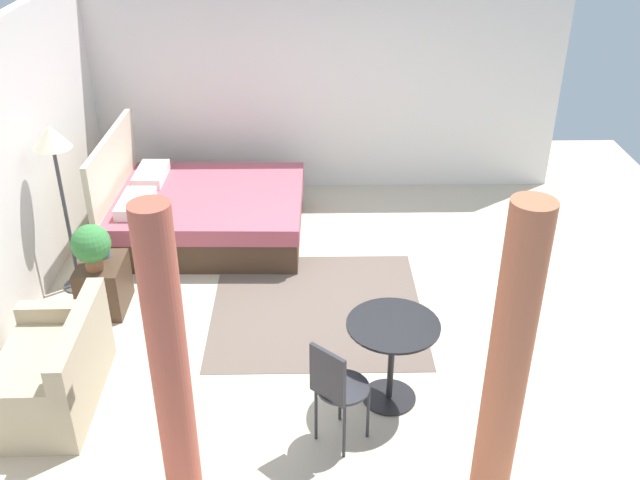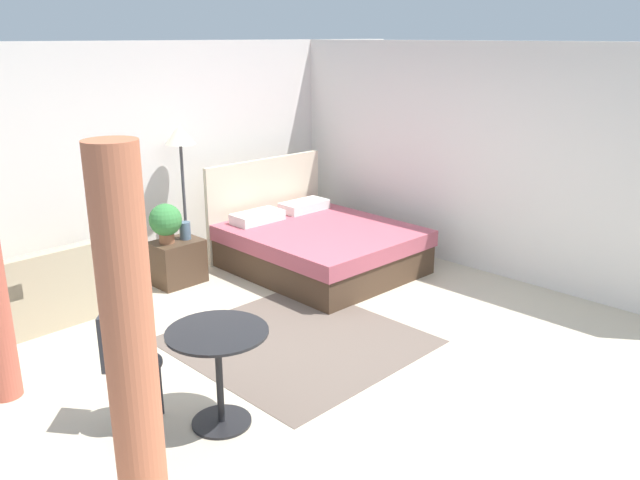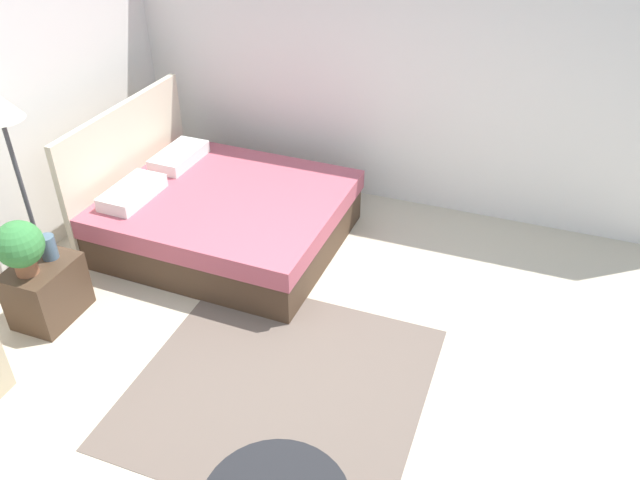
{
  "view_description": "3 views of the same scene",
  "coord_description": "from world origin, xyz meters",
  "px_view_note": "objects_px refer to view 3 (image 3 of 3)",
  "views": [
    {
      "loc": [
        -5.84,
        0.21,
        3.88
      ],
      "look_at": [
        0.06,
        0.11,
        0.6
      ],
      "focal_mm": 39.95,
      "sensor_mm": 36.0,
      "label": 1
    },
    {
      "loc": [
        -3.83,
        -3.76,
        2.67
      ],
      "look_at": [
        0.39,
        0.44,
        0.77
      ],
      "focal_mm": 36.2,
      "sensor_mm": 36.0,
      "label": 2
    },
    {
      "loc": [
        -3.04,
        -1.23,
        3.39
      ],
      "look_at": [
        0.62,
        0.15,
        0.73
      ],
      "focal_mm": 35.74,
      "sensor_mm": 36.0,
      "label": 3
    }
  ],
  "objects_px": {
    "bed": "(220,213)",
    "vase": "(48,247)",
    "floor_lamp": "(3,125)",
    "potted_plant": "(20,246)",
    "nightstand": "(47,291)"
  },
  "relations": [
    {
      "from": "vase",
      "to": "potted_plant",
      "type": "bearing_deg",
      "value": 172.28
    },
    {
      "from": "potted_plant",
      "to": "vase",
      "type": "xyz_separation_m",
      "value": [
        0.22,
        -0.03,
        -0.15
      ]
    },
    {
      "from": "bed",
      "to": "floor_lamp",
      "type": "bearing_deg",
      "value": 133.12
    },
    {
      "from": "bed",
      "to": "potted_plant",
      "type": "distance_m",
      "value": 1.79
    },
    {
      "from": "nightstand",
      "to": "vase",
      "type": "distance_m",
      "value": 0.37
    },
    {
      "from": "vase",
      "to": "floor_lamp",
      "type": "height_order",
      "value": "floor_lamp"
    },
    {
      "from": "potted_plant",
      "to": "floor_lamp",
      "type": "height_order",
      "value": "floor_lamp"
    },
    {
      "from": "bed",
      "to": "floor_lamp",
      "type": "distance_m",
      "value": 1.93
    },
    {
      "from": "potted_plant",
      "to": "vase",
      "type": "bearing_deg",
      "value": -7.72
    },
    {
      "from": "nightstand",
      "to": "bed",
      "type": "bearing_deg",
      "value": -27.79
    },
    {
      "from": "bed",
      "to": "floor_lamp",
      "type": "height_order",
      "value": "floor_lamp"
    },
    {
      "from": "vase",
      "to": "floor_lamp",
      "type": "distance_m",
      "value": 0.97
    },
    {
      "from": "potted_plant",
      "to": "floor_lamp",
      "type": "relative_size",
      "value": 0.26
    },
    {
      "from": "potted_plant",
      "to": "floor_lamp",
      "type": "xyz_separation_m",
      "value": [
        0.48,
        0.36,
        0.7
      ]
    },
    {
      "from": "bed",
      "to": "vase",
      "type": "distance_m",
      "value": 1.55
    }
  ]
}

